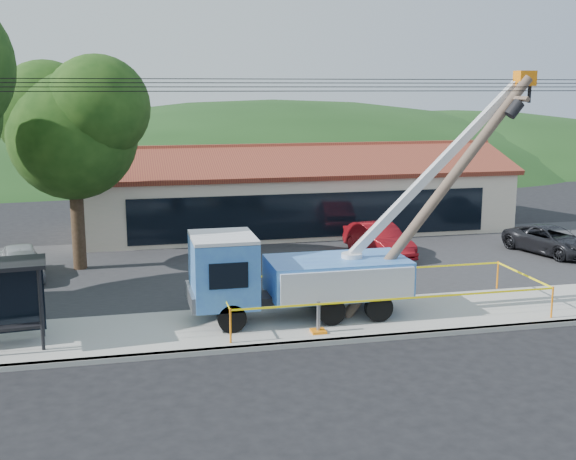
# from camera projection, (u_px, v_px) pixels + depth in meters

# --- Properties ---
(ground) EXTENTS (120.00, 120.00, 0.00)m
(ground) POSITION_uv_depth(u_px,v_px,m) (322.00, 373.00, 19.61)
(ground) COLOR black
(ground) RESTS_ON ground
(curb) EXTENTS (60.00, 0.25, 0.15)m
(curb) POSITION_uv_depth(u_px,v_px,m) (303.00, 344.00, 21.61)
(curb) COLOR #ABAAA0
(curb) RESTS_ON ground
(sidewalk) EXTENTS (60.00, 4.00, 0.15)m
(sidewalk) POSITION_uv_depth(u_px,v_px,m) (289.00, 324.00, 23.42)
(sidewalk) COLOR #ABAAA0
(sidewalk) RESTS_ON ground
(parking_lot) EXTENTS (60.00, 12.00, 0.10)m
(parking_lot) POSITION_uv_depth(u_px,v_px,m) (248.00, 266.00, 31.08)
(parking_lot) COLOR #28282B
(parking_lot) RESTS_ON ground
(strip_mall) EXTENTS (22.50, 8.53, 4.67)m
(strip_mall) POSITION_uv_depth(u_px,v_px,m) (295.00, 195.00, 39.23)
(strip_mall) COLOR beige
(strip_mall) RESTS_ON ground
(tree_lot) EXTENTS (6.30, 5.60, 8.94)m
(tree_lot) POSITION_uv_depth(u_px,v_px,m) (72.00, 123.00, 29.30)
(tree_lot) COLOR #332316
(tree_lot) RESTS_ON ground
(hill_west) EXTENTS (78.40, 56.00, 28.00)m
(hill_west) POSITION_uv_depth(u_px,v_px,m) (17.00, 168.00, 68.93)
(hill_west) COLOR #153312
(hill_west) RESTS_ON ground
(hill_center) EXTENTS (89.60, 64.00, 32.00)m
(hill_center) POSITION_uv_depth(u_px,v_px,m) (273.00, 162.00, 74.39)
(hill_center) COLOR #153312
(hill_center) RESTS_ON ground
(hill_east) EXTENTS (72.80, 52.00, 26.00)m
(hill_east) POSITION_uv_depth(u_px,v_px,m) (452.00, 158.00, 78.76)
(hill_east) COLOR #153312
(hill_east) RESTS_ON ground
(utility_truck) EXTENTS (11.59, 3.86, 8.02)m
(utility_truck) POSITION_uv_depth(u_px,v_px,m) (295.00, 272.00, 23.64)
(utility_truck) COLOR black
(utility_truck) RESTS_ON ground
(leaning_pole) EXTENTS (6.43, 1.93, 7.98)m
(leaning_pole) POSITION_uv_depth(u_px,v_px,m) (447.00, 185.00, 23.82)
(leaning_pole) COLOR brown
(leaning_pole) RESTS_ON ground
(caution_tape) EXTENTS (10.74, 3.65, 1.06)m
(caution_tape) POSITION_uv_depth(u_px,v_px,m) (380.00, 290.00, 24.21)
(caution_tape) COLOR orange
(caution_tape) RESTS_ON ground
(car_silver) EXTENTS (2.28, 4.15, 1.34)m
(car_silver) POSITION_uv_depth(u_px,v_px,m) (22.00, 281.00, 28.96)
(car_silver) COLOR #A4A8AB
(car_silver) RESTS_ON ground
(car_red) EXTENTS (2.15, 4.63, 1.47)m
(car_red) POSITION_uv_depth(u_px,v_px,m) (378.00, 258.00, 32.83)
(car_red) COLOR maroon
(car_red) RESTS_ON ground
(car_dark) EXTENTS (3.29, 4.96, 1.27)m
(car_dark) POSITION_uv_depth(u_px,v_px,m) (550.00, 256.00, 33.21)
(car_dark) COLOR black
(car_dark) RESTS_ON ground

